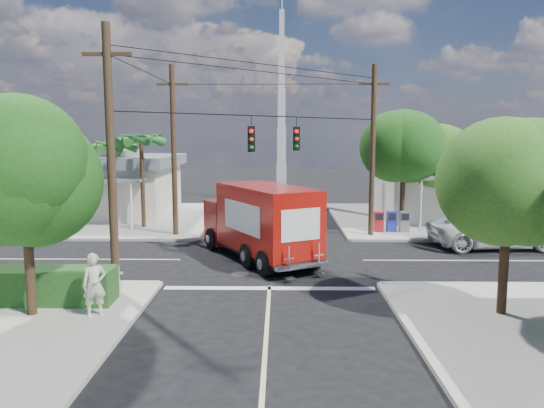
{
  "coord_description": "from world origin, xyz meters",
  "views": [
    {
      "loc": [
        0.36,
        -22.59,
        5.45
      ],
      "look_at": [
        0.0,
        2.0,
        2.2
      ],
      "focal_mm": 35.0,
      "sensor_mm": 36.0,
      "label": 1
    }
  ],
  "objects": [
    {
      "name": "palm_nw_front",
      "position": [
        -7.5,
        7.5,
        5.04
      ],
      "size": [
        3.01,
        3.08,
        5.59
      ],
      "color": "#422D1C",
      "rests_on": "sidewalk_nw"
    },
    {
      "name": "parked_car",
      "position": [
        10.76,
        2.79,
        0.86
      ],
      "size": [
        6.37,
        3.34,
        1.71
      ],
      "primitive_type": "imported",
      "rotation": [
        0.0,
        0.0,
        1.65
      ],
      "color": "silver",
      "rests_on": "ground"
    },
    {
      "name": "tree_sw_front",
      "position": [
        -6.99,
        -7.54,
        4.33
      ],
      "size": [
        3.88,
        3.78,
        6.03
      ],
      "color": "#422D1C",
      "rests_on": "sidewalk_sw"
    },
    {
      "name": "pedestrian",
      "position": [
        -5.07,
        -7.6,
        1.07
      ],
      "size": [
        0.8,
        0.68,
        1.86
      ],
      "primitive_type": "imported",
      "rotation": [
        0.0,
        0.0,
        0.4
      ],
      "color": "beige",
      "rests_on": "sidewalk_sw"
    },
    {
      "name": "ground",
      "position": [
        0.0,
        0.0,
        0.0
      ],
      "size": [
        120.0,
        120.0,
        0.0
      ],
      "primitive_type": "plane",
      "color": "black",
      "rests_on": "ground"
    },
    {
      "name": "hedge_sw",
      "position": [
        -8.0,
        -6.4,
        0.69
      ],
      "size": [
        6.2,
        1.2,
        1.1
      ],
      "primitive_type": "cube",
      "color": "#183F17",
      "rests_on": "sidewalk_sw"
    },
    {
      "name": "tree_ne_front",
      "position": [
        7.21,
        6.76,
        4.77
      ],
      "size": [
        4.21,
        4.14,
        6.66
      ],
      "color": "#422D1C",
      "rests_on": "sidewalk_ne"
    },
    {
      "name": "sidewalk_ne",
      "position": [
        10.88,
        10.88,
        0.07
      ],
      "size": [
        14.12,
        14.12,
        0.14
      ],
      "color": "gray",
      "rests_on": "ground"
    },
    {
      "name": "delivery_truck",
      "position": [
        -0.51,
        0.03,
        1.67
      ],
      "size": [
        5.61,
        7.71,
        3.29
      ],
      "color": "black",
      "rests_on": "ground"
    },
    {
      "name": "building_nw",
      "position": [
        -12.0,
        12.46,
        2.22
      ],
      "size": [
        10.8,
        10.2,
        4.3
      ],
      "color": "beige",
      "rests_on": "sidewalk_nw"
    },
    {
      "name": "tree_se",
      "position": [
        7.01,
        -7.24,
        4.04
      ],
      "size": [
        3.67,
        3.54,
        5.62
      ],
      "color": "#422D1C",
      "rests_on": "sidewalk_se"
    },
    {
      "name": "palm_nw_back",
      "position": [
        -9.5,
        9.0,
        4.67
      ],
      "size": [
        3.01,
        3.08,
        5.19
      ],
      "color": "#422D1C",
      "rests_on": "sidewalk_nw"
    },
    {
      "name": "utility_poles",
      "position": [
        -1.58,
        1.6,
        4.67
      ],
      "size": [
        12.0,
        10.68,
        9.0
      ],
      "color": "#473321",
      "rests_on": "ground"
    },
    {
      "name": "road_markings",
      "position": [
        0.0,
        -1.47,
        0.01
      ],
      "size": [
        32.0,
        32.0,
        0.01
      ],
      "color": "beige",
      "rests_on": "ground"
    },
    {
      "name": "vending_boxes",
      "position": [
        6.5,
        6.2,
        0.69
      ],
      "size": [
        1.9,
        0.5,
        1.1
      ],
      "color": "#B21B21",
      "rests_on": "sidewalk_ne"
    },
    {
      "name": "tree_ne_back",
      "position": [
        9.81,
        8.96,
        4.19
      ],
      "size": [
        3.77,
        3.66,
        5.82
      ],
      "color": "#422D1C",
      "rests_on": "sidewalk_ne"
    },
    {
      "name": "picket_fence",
      "position": [
        -7.8,
        -5.6,
        0.68
      ],
      "size": [
        5.94,
        0.06,
        1.0
      ],
      "color": "silver",
      "rests_on": "sidewalk_sw"
    },
    {
      "name": "sidewalk_nw",
      "position": [
        -10.88,
        10.88,
        0.07
      ],
      "size": [
        14.12,
        14.12,
        0.14
      ],
      "color": "gray",
      "rests_on": "ground"
    },
    {
      "name": "radio_tower",
      "position": [
        0.5,
        20.0,
        5.64
      ],
      "size": [
        0.8,
        0.8,
        17.0
      ],
      "color": "silver",
      "rests_on": "ground"
    },
    {
      "name": "building_ne",
      "position": [
        12.5,
        11.97,
        2.32
      ],
      "size": [
        11.8,
        10.2,
        4.5
      ],
      "color": "silver",
      "rests_on": "sidewalk_ne"
    }
  ]
}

